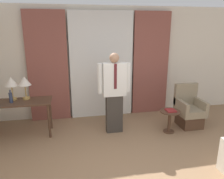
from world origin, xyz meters
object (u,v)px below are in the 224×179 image
at_px(side_table, 170,118).
at_px(book, 171,110).
at_px(bottle_near_edge, 11,98).
at_px(person, 114,91).
at_px(table_lamp_right, 25,82).
at_px(armchair, 189,111).
at_px(table_lamp_left, 11,83).
at_px(desk, 19,107).

height_order(side_table, book, book).
distance_m(bottle_near_edge, person, 2.06).
bearing_deg(book, table_lamp_right, 168.17).
height_order(armchair, book, armchair).
distance_m(table_lamp_right, armchair, 3.65).
distance_m(table_lamp_left, side_table, 3.37).
bearing_deg(book, bottle_near_edge, 172.36).
distance_m(table_lamp_left, bottle_near_edge, 0.32).
bearing_deg(desk, table_lamp_left, 134.50).
bearing_deg(bottle_near_edge, desk, 25.59).
xyz_separation_m(desk, bottle_near_edge, (-0.12, -0.06, 0.22)).
height_order(armchair, side_table, armchair).
bearing_deg(book, armchair, 22.65).
bearing_deg(book, desk, 170.99).
relative_size(table_lamp_right, bottle_near_edge, 1.83).
bearing_deg(table_lamp_left, side_table, -10.65).
bearing_deg(table_lamp_right, bottle_near_edge, -142.95).
height_order(table_lamp_left, person, person).
bearing_deg(person, bottle_near_edge, 176.12).
xyz_separation_m(desk, table_lamp_right, (0.13, 0.13, 0.47)).
height_order(table_lamp_right, side_table, table_lamp_right).
height_order(desk, table_lamp_right, table_lamp_right).
bearing_deg(desk, side_table, -8.73).
bearing_deg(table_lamp_right, side_table, -11.56).
xyz_separation_m(armchair, side_table, (-0.59, -0.23, -0.02)).
xyz_separation_m(table_lamp_left, armchair, (3.81, -0.38, -0.76)).
relative_size(bottle_near_edge, armchair, 0.28).
bearing_deg(desk, person, -5.85).
height_order(bottle_near_edge, side_table, bottle_near_edge).
relative_size(table_lamp_right, armchair, 0.51).
bearing_deg(table_lamp_left, person, -9.07).
height_order(table_lamp_left, table_lamp_right, same).
height_order(desk, armchair, armchair).
distance_m(armchair, book, 0.65).
distance_m(table_lamp_right, person, 1.85).
bearing_deg(armchair, bottle_near_edge, 177.14).
relative_size(desk, bottle_near_edge, 4.86).
height_order(person, armchair, person).
bearing_deg(side_table, person, 166.56).
relative_size(desk, side_table, 2.62).
relative_size(armchair, side_table, 1.95).
bearing_deg(table_lamp_left, desk, -45.50).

